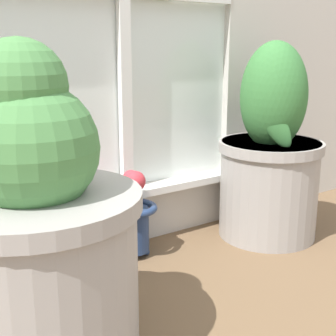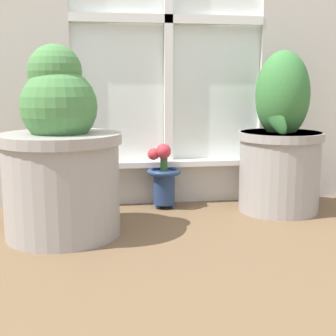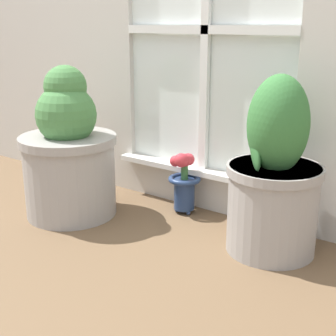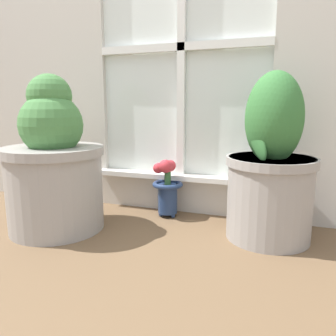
# 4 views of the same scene
# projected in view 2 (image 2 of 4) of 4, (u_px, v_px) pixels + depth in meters

# --- Properties ---
(ground_plane) EXTENTS (10.00, 10.00, 0.00)m
(ground_plane) POSITION_uv_depth(u_px,v_px,m) (198.00, 251.00, 1.48)
(ground_plane) COLOR brown
(potted_plant_left) EXTENTS (0.42, 0.42, 0.65)m
(potted_plant_left) POSITION_uv_depth(u_px,v_px,m) (61.00, 158.00, 1.59)
(potted_plant_left) COLOR #9E9993
(potted_plant_left) RESTS_ON ground_plane
(potted_plant_right) EXTENTS (0.35, 0.35, 0.65)m
(potted_plant_right) POSITION_uv_depth(u_px,v_px,m) (280.00, 146.00, 1.91)
(potted_plant_right) COLOR #9E9993
(potted_plant_right) RESTS_ON ground_plane
(flower_vase) EXTENTS (0.14, 0.14, 0.28)m
(flower_vase) POSITION_uv_depth(u_px,v_px,m) (163.00, 174.00, 1.97)
(flower_vase) COLOR navy
(flower_vase) RESTS_ON ground_plane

